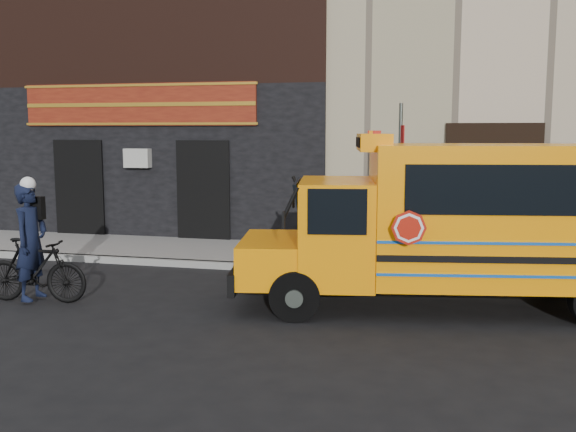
{
  "coord_description": "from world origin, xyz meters",
  "views": [
    {
      "loc": [
        2.8,
        -10.33,
        2.96
      ],
      "look_at": [
        -0.1,
        1.85,
        1.3
      ],
      "focal_mm": 40.0,
      "sensor_mm": 36.0,
      "label": 1
    }
  ],
  "objects_px": {
    "bicycle": "(35,270)",
    "cyclist": "(31,244)",
    "sign_pole": "(400,183)",
    "school_bus": "(468,219)"
  },
  "relations": [
    {
      "from": "bicycle",
      "to": "cyclist",
      "type": "distance_m",
      "value": 0.45
    },
    {
      "from": "sign_pole",
      "to": "bicycle",
      "type": "distance_m",
      "value": 7.1
    },
    {
      "from": "sign_pole",
      "to": "bicycle",
      "type": "bearing_deg",
      "value": -149.5
    },
    {
      "from": "school_bus",
      "to": "sign_pole",
      "type": "bearing_deg",
      "value": 120.08
    },
    {
      "from": "sign_pole",
      "to": "cyclist",
      "type": "distance_m",
      "value": 7.07
    },
    {
      "from": "sign_pole",
      "to": "cyclist",
      "type": "bearing_deg",
      "value": -149.84
    },
    {
      "from": "school_bus",
      "to": "cyclist",
      "type": "xyz_separation_m",
      "value": [
        -7.33,
        -1.34,
        -0.49
      ]
    },
    {
      "from": "sign_pole",
      "to": "cyclist",
      "type": "xyz_separation_m",
      "value": [
        -6.06,
        -3.52,
        -0.91
      ]
    },
    {
      "from": "sign_pole",
      "to": "school_bus",
      "type": "bearing_deg",
      "value": -59.92
    },
    {
      "from": "cyclist",
      "to": "sign_pole",
      "type": "bearing_deg",
      "value": -60.01
    }
  ]
}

